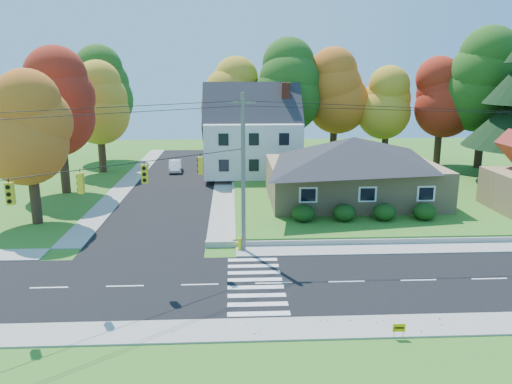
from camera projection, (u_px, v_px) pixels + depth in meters
ground at (274, 283)px, 27.06m from camera, size 120.00×120.00×0.00m
road_main at (274, 283)px, 27.06m from camera, size 90.00×8.00×0.02m
road_cross at (176, 182)px, 51.93m from camera, size 8.00×44.00×0.02m
sidewalk_north at (267, 251)px, 31.91m from camera, size 90.00×2.00×0.08m
sidewalk_south at (283, 329)px, 22.20m from camera, size 90.00×2.00×0.08m
lawn at (390, 189)px, 48.02m from camera, size 30.00×30.00×0.50m
ranch_house at (352, 168)px, 42.22m from camera, size 14.60×10.60×5.40m
colonial_house at (253, 135)px, 53.18m from camera, size 10.40×8.40×9.60m
hedge_row at (364, 212)px, 36.67m from camera, size 10.70×1.70×1.27m
traffic_infrastructure at (270, 186)px, 27.16m from camera, size 38.10×10.66×10.00m
tree_lot_0 at (233, 97)px, 58.04m from camera, size 6.72×6.72×12.51m
tree_lot_1 at (285, 86)px, 57.05m from camera, size 7.84×7.84×14.60m
tree_lot_2 at (335, 91)px, 58.46m from camera, size 7.28×7.28×13.56m
tree_lot_3 at (387, 103)px, 58.08m from camera, size 6.16×6.16×11.47m
tree_lot_4 at (442, 98)px, 57.24m from camera, size 6.72×6.72×12.51m
tree_lot_5 at (486, 80)px, 55.03m from camera, size 8.40×8.40×15.64m
tree_west_0 at (28, 129)px, 36.23m from camera, size 6.16×6.16×11.47m
tree_west_1 at (58, 103)px, 45.59m from camera, size 7.28×7.28×13.56m
tree_west_2 at (98, 103)px, 55.50m from camera, size 6.72×6.72×12.51m
tree_west_3 at (98, 89)px, 62.86m from camera, size 7.84×7.84×14.60m
white_car at (175, 166)px, 57.27m from camera, size 1.74×4.04×1.29m
fire_hydrant at (240, 244)px, 32.01m from camera, size 0.50×0.39×0.87m
yard_sign at (399, 328)px, 21.38m from camera, size 0.54×0.05×0.68m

